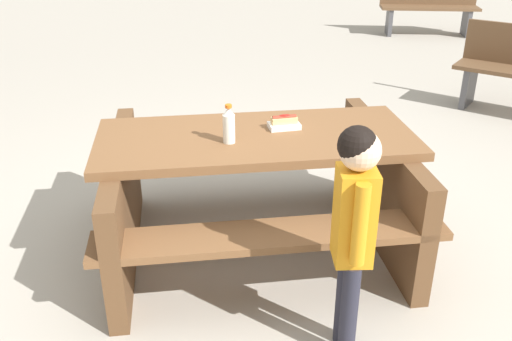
# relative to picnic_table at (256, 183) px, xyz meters

# --- Properties ---
(ground_plane) EXTENTS (30.00, 30.00, 0.00)m
(ground_plane) POSITION_rel_picnic_table_xyz_m (0.00, 0.00, -0.44)
(ground_plane) COLOR #ADA599
(ground_plane) RESTS_ON ground
(picnic_table) EXTENTS (2.07, 1.77, 0.75)m
(picnic_table) POSITION_rel_picnic_table_xyz_m (0.00, 0.00, 0.00)
(picnic_table) COLOR brown
(picnic_table) RESTS_ON ground
(soda_bottle) EXTENTS (0.07, 0.07, 0.22)m
(soda_bottle) POSITION_rel_picnic_table_xyz_m (-0.14, -0.12, 0.41)
(soda_bottle) COLOR silver
(soda_bottle) RESTS_ON picnic_table
(hotdog_tray) EXTENTS (0.21, 0.16, 0.08)m
(hotdog_tray) POSITION_rel_picnic_table_xyz_m (0.15, 0.12, 0.34)
(hotdog_tray) COLOR white
(hotdog_tray) RESTS_ON picnic_table
(child_in_coat) EXTENTS (0.19, 0.28, 1.15)m
(child_in_coat) POSITION_rel_picnic_table_xyz_m (0.50, -0.84, 0.29)
(child_in_coat) COLOR #262633
(child_in_coat) RESTS_ON ground
(park_bench_mid) EXTENTS (1.51, 0.42, 0.85)m
(park_bench_mid) POSITION_rel_picnic_table_xyz_m (2.15, 6.33, 0.00)
(park_bench_mid) COLOR brown
(park_bench_mid) RESTS_ON ground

